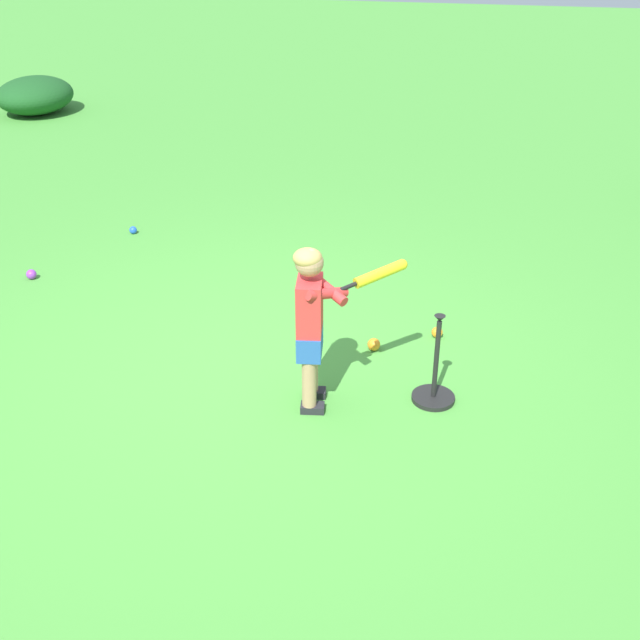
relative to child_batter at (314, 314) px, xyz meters
name	(u,v)px	position (x,y,z in m)	size (l,w,h in m)	color
ground_plane	(249,369)	(-0.53, 0.30, -0.65)	(40.00, 40.00, 0.00)	#479338
child_batter	(314,314)	(0.00, 0.00, 0.00)	(0.65, 0.55, 1.08)	#232328
play_ball_near_batter	(437,332)	(0.70, 1.01, -0.61)	(0.08, 0.08, 0.08)	orange
play_ball_far_left	(374,344)	(0.27, 0.73, -0.60)	(0.09, 0.09, 0.09)	orange
play_ball_behind_batter	(31,274)	(-2.74, 1.28, -0.61)	(0.09, 0.09, 0.09)	purple
play_ball_center_lawn	(133,230)	(-2.30, 2.39, -0.61)	(0.07, 0.07, 0.07)	blue
batting_tee	(434,386)	(0.74, 0.19, -0.55)	(0.28, 0.28, 0.62)	black
shrub_left_background	(35,95)	(-5.58, 6.39, -0.39)	(1.06, 1.20, 0.52)	#194C1E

